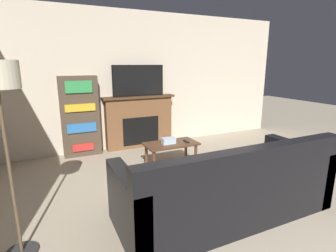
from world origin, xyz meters
The scene contains 9 objects.
ground_plane centered at (0.00, 0.00, 0.00)m, with size 18.00×18.00×0.00m, color tan.
wall_back centered at (0.00, 3.71, 1.35)m, with size 6.55×0.06×2.70m.
fireplace centered at (-0.19, 3.56, 0.53)m, with size 1.47×0.28×1.06m.
tv centered at (-0.19, 3.54, 1.36)m, with size 1.05×0.03×0.61m.
couch centered at (-0.15, 0.71, 0.30)m, with size 2.45×0.97×0.91m.
coffee_table centered at (-0.10, 2.24, 0.36)m, with size 0.87×0.46×0.43m.
tissue_box centered at (-0.16, 2.22, 0.48)m, with size 0.22×0.12×0.10m.
remote_control centered at (0.15, 2.19, 0.44)m, with size 0.04×0.15×0.02m.
bookshelf centered at (-1.35, 3.54, 0.74)m, with size 0.67×0.29×1.48m.
Camera 1 is at (-1.89, -1.45, 1.70)m, focal length 28.00 mm.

